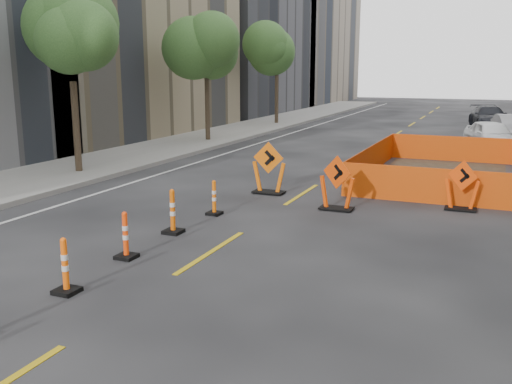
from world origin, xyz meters
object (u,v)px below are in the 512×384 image
at_px(channelizer_4, 125,235).
at_px(parked_car_mid, 512,127).
at_px(channelizer_5, 173,211).
at_px(chevron_sign_center, 337,183).
at_px(parked_car_near, 491,135).
at_px(chevron_sign_right, 462,185).
at_px(chevron_sign_left, 269,168).
at_px(channelizer_6, 214,197).
at_px(channelizer_3, 65,266).
at_px(parked_car_far, 489,117).

distance_m(channelizer_4, parked_car_mid, 25.28).
relative_size(channelizer_5, chevron_sign_center, 0.71).
distance_m(channelizer_4, parked_car_near, 20.57).
bearing_deg(chevron_sign_right, chevron_sign_left, -155.44).
relative_size(chevron_sign_right, parked_car_mid, 0.34).
bearing_deg(parked_car_mid, parked_car_near, -113.85).
distance_m(channelizer_6, parked_car_near, 16.97).
distance_m(channelizer_3, channelizer_6, 5.73).
xyz_separation_m(chevron_sign_right, parked_car_mid, (1.51, 17.35, -0.02)).
relative_size(channelizer_5, chevron_sign_right, 0.77).
bearing_deg(parked_car_far, channelizer_3, -112.52).
height_order(channelizer_3, chevron_sign_center, chevron_sign_center).
xyz_separation_m(parked_car_near, parked_car_far, (-0.28, 11.10, -0.00)).
xyz_separation_m(chevron_sign_left, parked_car_near, (6.09, 12.75, -0.10)).
xyz_separation_m(chevron_sign_center, parked_car_near, (3.65, 13.96, -0.05)).
bearing_deg(chevron_sign_right, channelizer_6, -129.15).
bearing_deg(parked_car_near, channelizer_6, -131.60).
relative_size(channelizer_6, chevron_sign_center, 0.62).
height_order(channelizer_4, chevron_sign_left, chevron_sign_left).
bearing_deg(chevron_sign_right, channelizer_4, -107.14).
xyz_separation_m(chevron_sign_center, parked_car_mid, (4.61, 18.60, -0.08)).
bearing_deg(channelizer_6, chevron_sign_right, 26.75).
xyz_separation_m(channelizer_5, chevron_sign_right, (6.02, 4.89, 0.16)).
bearing_deg(chevron_sign_right, parked_car_far, 113.45).
bearing_deg(parked_car_mid, parked_car_far, 88.75).
bearing_deg(channelizer_5, channelizer_6, 86.96).
xyz_separation_m(channelizer_6, parked_car_near, (6.46, 15.69, 0.23)).
height_order(channelizer_3, parked_car_far, parked_car_far).
xyz_separation_m(channelizer_6, chevron_sign_center, (2.81, 1.73, 0.28)).
bearing_deg(chevron_sign_left, chevron_sign_center, -26.34).
height_order(chevron_sign_right, parked_car_mid, chevron_sign_right).
relative_size(channelizer_5, channelizer_6, 1.14).
bearing_deg(parked_car_far, parked_car_near, -100.47).
bearing_deg(channelizer_6, channelizer_3, -89.12).
xyz_separation_m(channelizer_3, channelizer_6, (-0.09, 5.73, -0.03)).
distance_m(parked_car_mid, parked_car_far, 6.57).
distance_m(channelizer_4, parked_car_far, 31.23).
relative_size(channelizer_4, chevron_sign_left, 0.61).
bearing_deg(channelizer_6, parked_car_mid, 69.94).
xyz_separation_m(channelizer_3, channelizer_4, (-0.14, 1.91, -0.01)).
bearing_deg(chevron_sign_center, chevron_sign_right, 45.14).
bearing_deg(channelizer_5, channelizer_4, -88.39).
height_order(channelizer_4, parked_car_mid, parked_car_mid).
xyz_separation_m(channelizer_3, parked_car_near, (6.37, 21.42, 0.20)).
xyz_separation_m(chevron_sign_left, chevron_sign_center, (2.44, -1.21, -0.05)).
bearing_deg(parked_car_far, channelizer_6, -114.90).
bearing_deg(chevron_sign_right, channelizer_5, -116.79).
xyz_separation_m(channelizer_6, chevron_sign_left, (0.37, 2.94, 0.34)).
height_order(chevron_sign_left, chevron_sign_right, chevron_sign_left).
xyz_separation_m(channelizer_6, parked_car_mid, (7.42, 20.33, 0.21)).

